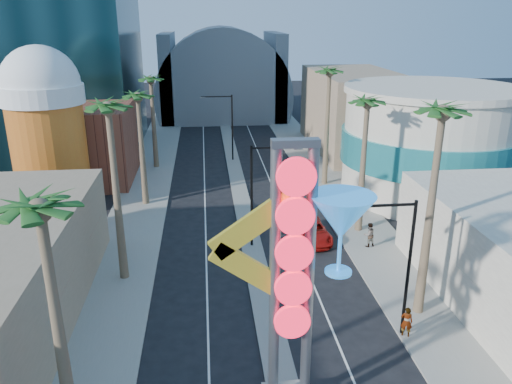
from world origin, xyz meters
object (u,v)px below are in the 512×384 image
red_pickup (311,231)px  pedestrian_b (369,235)px  neon_sign (312,266)px  pedestrian_a (407,322)px

red_pickup → pedestrian_b: bearing=-28.4°
red_pickup → pedestrian_b: size_ratio=2.82×
neon_sign → red_pickup: neon_sign is taller
neon_sign → pedestrian_a: (6.48, 4.76, -6.27)m
pedestrian_a → red_pickup: bearing=-57.7°
neon_sign → red_pickup: bearing=77.5°
red_pickup → pedestrian_b: (4.04, -1.94, 0.36)m
red_pickup → pedestrian_b: pedestrian_b is taller
neon_sign → red_pickup: (3.97, 17.84, -6.56)m
neon_sign → pedestrian_b: bearing=63.3°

